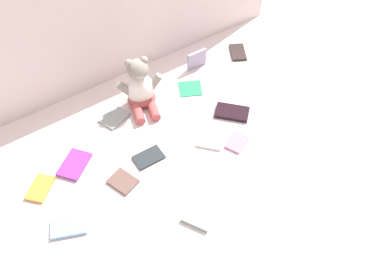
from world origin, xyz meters
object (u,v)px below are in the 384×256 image
at_px(book_case_2, 197,60).
at_px(book_case_9, 190,88).
at_px(book_case_3, 198,218).
at_px(book_case_7, 40,188).
at_px(book_case_6, 69,226).
at_px(book_case_11, 238,52).
at_px(book_case_5, 114,117).
at_px(book_case_8, 149,157).
at_px(book_case_10, 74,165).
at_px(teddy_bear, 140,89).
at_px(book_case_0, 237,142).
at_px(book_case_1, 232,112).
at_px(book_case_4, 123,182).
at_px(book_case_12, 210,141).

relative_size(book_case_2, book_case_9, 0.98).
xyz_separation_m(book_case_3, book_case_7, (-0.40, 0.42, -0.00)).
xyz_separation_m(book_case_6, book_case_11, (1.04, 0.40, -0.00)).
bearing_deg(book_case_5, book_case_8, -16.43).
xyz_separation_m(book_case_3, book_case_10, (-0.26, 0.45, -0.00)).
height_order(book_case_8, book_case_10, book_case_10).
xyz_separation_m(book_case_6, book_case_7, (-0.02, 0.20, -0.00)).
distance_m(teddy_bear, book_case_0, 0.45).
bearing_deg(book_case_11, book_case_5, -147.11).
distance_m(teddy_bear, book_case_7, 0.55).
height_order(book_case_1, book_case_8, book_case_1).
relative_size(teddy_bear, book_case_0, 2.60).
relative_size(book_case_3, book_case_10, 0.78).
height_order(book_case_2, book_case_3, book_case_2).
distance_m(book_case_4, book_case_12, 0.37).
xyz_separation_m(book_case_0, book_case_4, (-0.46, 0.09, 0.00)).
height_order(book_case_6, book_case_8, book_case_6).
xyz_separation_m(book_case_10, book_case_12, (0.49, -0.20, -0.00)).
relative_size(book_case_6, book_case_9, 1.18).
bearing_deg(book_case_4, book_case_10, 104.90).
relative_size(book_case_10, book_case_12, 1.29).
xyz_separation_m(book_case_1, book_case_4, (-0.54, -0.04, -0.00)).
xyz_separation_m(book_case_7, book_case_12, (0.63, -0.17, -0.00)).
xyz_separation_m(book_case_7, book_case_9, (0.74, 0.12, -0.00)).
height_order(teddy_bear, book_case_7, teddy_bear).
xyz_separation_m(teddy_bear, book_case_12, (0.11, -0.34, -0.08)).
bearing_deg(book_case_10, book_case_3, -7.88).
relative_size(book_case_7, book_case_9, 1.11).
bearing_deg(teddy_bear, book_case_0, -47.00).
distance_m(book_case_3, book_case_12, 0.34).
bearing_deg(teddy_bear, book_case_8, -98.58).
bearing_deg(book_case_10, book_case_9, 61.41).
xyz_separation_m(book_case_6, book_case_9, (0.71, 0.32, -0.00)).
distance_m(book_case_4, book_case_9, 0.55).
relative_size(book_case_2, book_case_4, 1.00).
distance_m(book_case_6, book_case_10, 0.26).
bearing_deg(book_case_7, book_case_0, 28.62).
bearing_deg(book_case_12, book_case_1, -19.35).
distance_m(book_case_8, book_case_9, 0.41).
height_order(book_case_3, book_case_6, book_case_3).
bearing_deg(book_case_9, book_case_3, -4.88).
bearing_deg(book_case_2, book_case_9, -133.97).
distance_m(book_case_6, book_case_11, 1.12).
bearing_deg(book_case_7, book_case_9, 56.20).
xyz_separation_m(book_case_3, book_case_5, (-0.02, 0.58, -0.00)).
height_order(book_case_1, book_case_11, book_case_1).
relative_size(book_case_1, book_case_9, 1.38).
distance_m(book_case_6, book_case_7, 0.20).
bearing_deg(book_case_12, book_case_0, -79.74).
xyz_separation_m(book_case_0, book_case_1, (0.08, 0.13, 0.00)).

